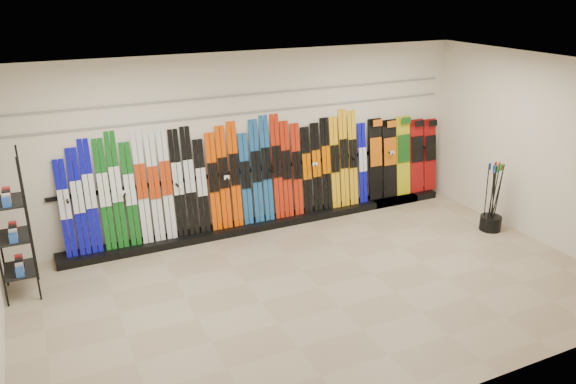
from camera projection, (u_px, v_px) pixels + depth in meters
name	position (u px, v px, depth m)	size (l,w,h in m)	color
floor	(320.00, 288.00, 7.87)	(8.00, 8.00, 0.00)	#9E8A6D
back_wall	(251.00, 141.00, 9.46)	(8.00, 8.00, 0.00)	beige
right_wall	(542.00, 150.00, 8.95)	(5.00, 5.00, 0.00)	beige
ceiling	(325.00, 72.00, 6.82)	(8.00, 8.00, 0.00)	silver
ski_rack_base	(269.00, 222.00, 9.87)	(8.00, 0.40, 0.12)	black
skis	(229.00, 178.00, 9.34)	(5.38, 0.30, 1.83)	#0B0BB3
snowboards	(403.00, 157.00, 10.80)	(1.56, 0.24, 1.54)	black
accessory_rack	(12.00, 226.00, 7.41)	(0.40, 0.60, 2.01)	black
pole_bin	(490.00, 223.00, 9.67)	(0.36, 0.36, 0.25)	black
ski_poles	(493.00, 197.00, 9.49)	(0.30, 0.25, 1.18)	black
slatwall_rail_0	(250.00, 112.00, 9.26)	(7.60, 0.02, 0.03)	gray
slatwall_rail_1	(250.00, 94.00, 9.16)	(7.60, 0.02, 0.03)	gray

